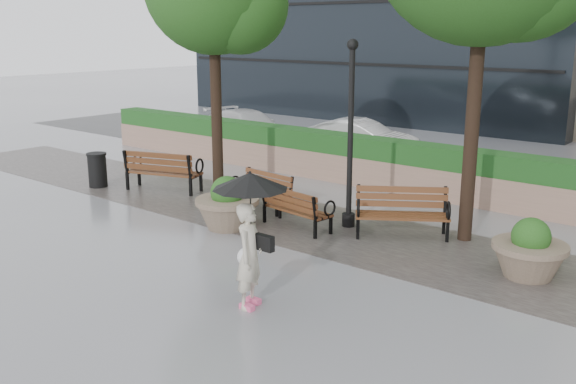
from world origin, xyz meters
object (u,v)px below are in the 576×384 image
Objects in this scene: car_right at (360,139)px; pedestrian at (250,227)px; trash_bin at (97,171)px; bench_3 at (402,223)px; car_left at (248,127)px; bench_2 at (296,217)px; lamppost at (350,147)px; planter_left at (227,208)px; bench_0 at (164,179)px; bench_1 at (262,198)px; planter_right at (529,254)px.

car_right is 1.84× the size of pedestrian.
trash_bin is at bearing 149.71° from car_right.
bench_3 is 11.98m from car_left.
bench_2 is 1.91m from lamppost.
bench_2 is 8.25m from car_right.
car_left is at bearing 100.91° from trash_bin.
planter_left is 4.21m from pedestrian.
bench_1 is at bearing 167.31° from bench_0.
car_right is (-1.64, 6.83, 0.39)m from bench_1.
car_right reaches higher than bench_2.
bench_1 is 6.58m from planter_right.
pedestrian is (5.24, -11.16, 0.66)m from car_right.
planter_right is (4.92, 0.35, 0.16)m from bench_2.
planter_right reaches higher than bench_1.
planter_right is at bearing -45.17° from bench_3.
bench_0 is at bearing 159.83° from car_right.
car_right is at bearing 109.57° from bench_1.
pedestrian is at bearing -40.40° from planter_left.
bench_2 is at bearing -17.56° from bench_1.
lamppost is at bearing 8.94° from bench_1.
trash_bin is (-4.97, -1.21, 0.19)m from bench_1.
trash_bin is 9.17m from pedestrian.
bench_3 is 3.75m from planter_left.
lamppost reaches higher than bench_2.
trash_bin is at bearing -175.86° from planter_right.
planter_left is 2.97m from lamppost.
trash_bin is 0.21× the size of car_left.
pedestrian is (8.58, -3.12, 0.85)m from trash_bin.
trash_bin is 0.23× the size of car_right.
bench_0 is 1.24× the size of bench_2.
pedestrian is at bearing -162.58° from car_right.
planter_right is at bearing -139.02° from car_right.
bench_0 is at bearing 40.90° from pedestrian.
planter_right is at bearing 2.87° from bench_1.
planter_left reaches higher than bench_1.
bench_1 is 3.72m from bench_3.
car_right is (1.58, 7.18, 0.32)m from bench_0.
bench_1 is 2.88m from lamppost.
bench_1 is 1.30× the size of planter_right.
pedestrian reaches higher than bench_0.
bench_2 is (1.65, -0.72, 0.01)m from bench_1.
bench_1 is 9.20m from car_left.
car_left reaches higher than bench_1.
planter_right is 0.32× the size of lamppost.
planter_left is (3.68, -1.31, 0.13)m from bench_0.
bench_3 is at bearing 9.48° from bench_1.
lamppost reaches higher than trash_bin.
trash_bin reaches higher than bench_1.
car_left is at bearing 114.67° from bench_3.
bench_0 is at bearing 151.15° from bench_3.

